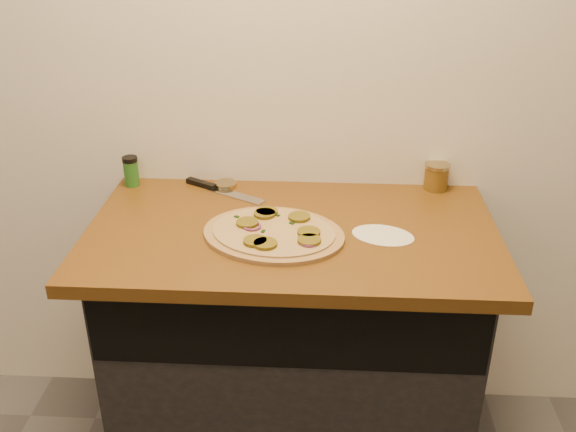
# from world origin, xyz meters

# --- Properties ---
(room_shell) EXTENTS (4.02, 3.52, 2.71)m
(room_shell) POSITION_xyz_m (0.00, 0.00, 1.70)
(room_shell) COLOR silver
(room_shell) RESTS_ON ground
(cabinet) EXTENTS (1.10, 0.60, 0.86)m
(cabinet) POSITION_xyz_m (0.00, 1.45, 0.43)
(cabinet) COLOR black
(cabinet) RESTS_ON ground
(countertop) EXTENTS (1.20, 0.70, 0.04)m
(countertop) POSITION_xyz_m (0.00, 1.42, 0.88)
(countertop) COLOR brown
(countertop) RESTS_ON cabinet
(pizza) EXTENTS (0.49, 0.49, 0.03)m
(pizza) POSITION_xyz_m (-0.05, 1.36, 0.91)
(pizza) COLOR tan
(pizza) RESTS_ON countertop
(chefs_knife) EXTENTS (0.28, 0.18, 0.02)m
(chefs_knife) POSITION_xyz_m (-0.26, 1.66, 0.91)
(chefs_knife) COLOR #B7BAC1
(chefs_knife) RESTS_ON countertop
(mason_jar_lid) EXTENTS (0.08, 0.08, 0.02)m
(mason_jar_lid) POSITION_xyz_m (-0.24, 1.69, 0.91)
(mason_jar_lid) COLOR #9C8A5A
(mason_jar_lid) RESTS_ON countertop
(salsa_jar) EXTENTS (0.08, 0.08, 0.09)m
(salsa_jar) POSITION_xyz_m (0.46, 1.72, 0.94)
(salsa_jar) COLOR maroon
(salsa_jar) RESTS_ON countertop
(spice_shaker) EXTENTS (0.05, 0.05, 0.10)m
(spice_shaker) POSITION_xyz_m (-0.55, 1.69, 0.95)
(spice_shaker) COLOR #266620
(spice_shaker) RESTS_ON countertop
(flour_spill) EXTENTS (0.22, 0.22, 0.00)m
(flour_spill) POSITION_xyz_m (0.26, 1.38, 0.90)
(flour_spill) COLOR white
(flour_spill) RESTS_ON countertop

